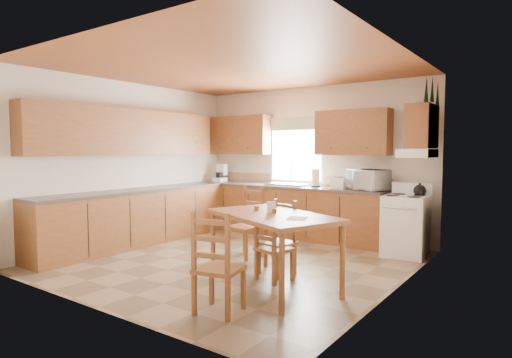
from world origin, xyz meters
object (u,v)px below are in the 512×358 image
Objects in this scene: stove at (405,226)px; chair_near_left at (274,244)px; chair_near_right at (219,262)px; microwave at (368,180)px; chair_far_right at (277,238)px; dining_table at (272,250)px; chair_far_left at (245,222)px.

chair_near_left reaches higher than stove.
microwave is at bearing -104.39° from chair_near_right.
chair_near_left is 0.96× the size of chair_far_right.
chair_near_left reaches higher than dining_table.
chair_near_right is at bearing -52.14° from chair_far_left.
stove is at bearing -99.24° from chair_near_left.
dining_table is 0.25m from chair_near_left.
microwave is at bearing 89.80° from chair_far_right.
chair_far_left is (-1.22, -1.66, -0.58)m from microwave.
chair_far_left reaches higher than dining_table.
stove is 2.32m from chair_near_left.
microwave reaches higher than stove.
dining_table is 1.71× the size of chair_far_right.
stove is 2.37m from chair_far_left.
microwave is 0.35× the size of dining_table.
chair_near_right is (-0.81, -3.28, 0.06)m from stove.
stove is 0.86× the size of chair_far_left.
chair_near_left is (-0.26, -2.36, -0.64)m from microwave.
chair_near_right is at bearing 110.42° from chair_near_left.
chair_far_right reaches higher than chair_near_left.
chair_near_right is at bearing -72.28° from microwave.
chair_near_right is at bearing -70.49° from chair_far_right.
microwave reaches higher than dining_table.
microwave is at bearing 61.37° from chair_far_left.
chair_far_left reaches higher than stove.
chair_near_right reaches higher than chair_far_right.
chair_far_left is at bearing 161.76° from dining_table.
chair_far_right is (-0.24, 1.40, -0.03)m from chair_near_right.
chair_far_right is (-0.12, 0.24, 0.02)m from chair_near_left.
microwave is 2.14m from chair_far_left.
chair_far_right is (-0.37, -2.12, -0.63)m from microwave.
chair_near_right is at bearing -67.38° from dining_table.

